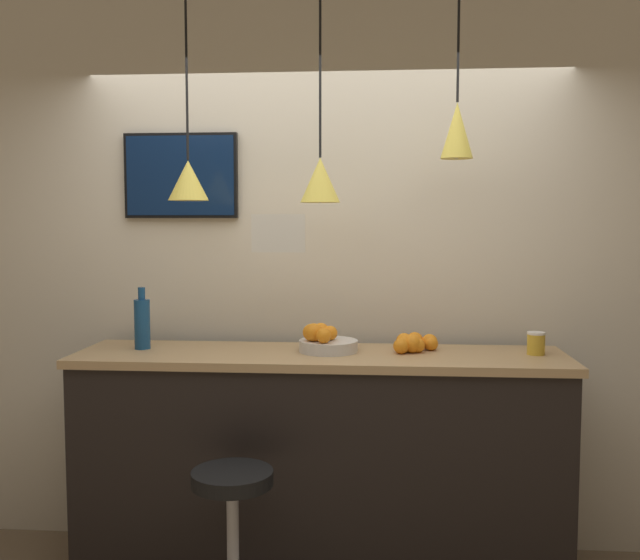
{
  "coord_description": "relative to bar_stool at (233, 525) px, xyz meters",
  "views": [
    {
      "loc": [
        0.27,
        -2.72,
        1.73
      ],
      "look_at": [
        0.0,
        0.63,
        1.45
      ],
      "focal_mm": 40.0,
      "sensor_mm": 36.0,
      "label": 1
    }
  ],
  "objects": [
    {
      "name": "juice_bottle",
      "position": [
        -0.56,
        0.58,
        0.75
      ],
      "size": [
        0.08,
        0.08,
        0.31
      ],
      "color": "navy",
      "rests_on": "service_counter"
    },
    {
      "name": "pendant_lamp_left",
      "position": [
        -0.32,
        0.56,
        1.45
      ],
      "size": [
        0.19,
        0.19,
        0.97
      ],
      "color": "black"
    },
    {
      "name": "orange_pile",
      "position": [
        0.76,
        0.63,
        0.66
      ],
      "size": [
        0.22,
        0.23,
        0.09
      ],
      "color": "orange",
      "rests_on": "service_counter"
    },
    {
      "name": "pendant_lamp_right",
      "position": [
        0.95,
        0.56,
        1.67
      ],
      "size": [
        0.15,
        0.15,
        0.78
      ],
      "color": "black"
    },
    {
      "name": "fruit_bowl",
      "position": [
        0.34,
        0.57,
        0.68
      ],
      "size": [
        0.28,
        0.28,
        0.14
      ],
      "color": "beige",
      "rests_on": "service_counter"
    },
    {
      "name": "pendant_lamp_middle",
      "position": [
        0.32,
        0.56,
        1.45
      ],
      "size": [
        0.19,
        0.19,
        0.98
      ],
      "color": "black"
    },
    {
      "name": "service_counter",
      "position": [
        0.32,
        0.55,
        0.07
      ],
      "size": [
        2.34,
        0.58,
        1.1
      ],
      "color": "black",
      "rests_on": "ground_plane"
    },
    {
      "name": "spread_jar",
      "position": [
        1.34,
        0.58,
        0.68
      ],
      "size": [
        0.08,
        0.08,
        0.11
      ],
      "color": "gold",
      "rests_on": "service_counter"
    },
    {
      "name": "bar_stool",
      "position": [
        0.0,
        0.0,
        0.0
      ],
      "size": [
        0.37,
        0.37,
        0.71
      ],
      "color": "#B7B7BC",
      "rests_on": "ground_plane"
    },
    {
      "name": "mounted_tv",
      "position": [
        -0.45,
        0.89,
        1.49
      ],
      "size": [
        0.6,
        0.04,
        0.44
      ],
      "color": "black"
    },
    {
      "name": "back_wall",
      "position": [
        0.32,
        0.95,
        0.97
      ],
      "size": [
        8.0,
        0.06,
        2.9
      ],
      "color": "beige",
      "rests_on": "ground_plane"
    },
    {
      "name": "hanging_menu_board",
      "position": [
        0.15,
        0.33,
        1.2
      ],
      "size": [
        0.24,
        0.01,
        0.17
      ],
      "color": "silver"
    }
  ]
}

